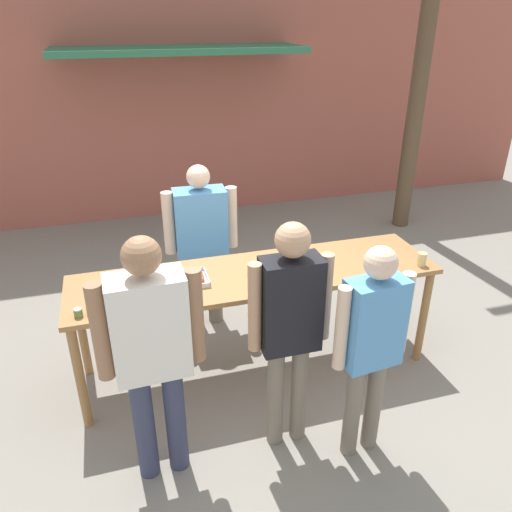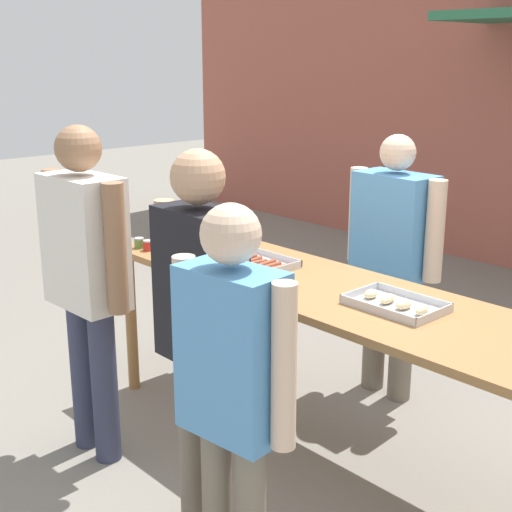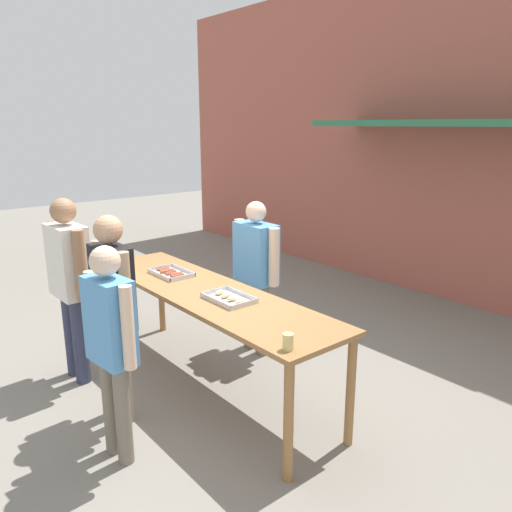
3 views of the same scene
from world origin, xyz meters
name	(u,v)px [view 3 (image 3 of 3)]	position (x,y,z in m)	size (l,w,h in m)	color
ground_plane	(209,385)	(0.00, 0.00, 0.00)	(24.00, 24.00, 0.00)	gray
building_facade_back	(453,134)	(0.00, 3.98, 2.26)	(12.00, 1.11, 4.50)	#A85647
serving_table	(206,300)	(0.00, 0.00, 0.85)	(2.99, 0.77, 0.94)	olive
food_tray_sausages	(171,273)	(-0.62, 0.01, 0.96)	(0.44, 0.29, 0.04)	silver
food_tray_buns	(229,298)	(0.34, 0.01, 0.96)	(0.44, 0.29, 0.05)	silver
condiment_jar_mustard	(113,261)	(-1.37, -0.27, 0.97)	(0.06, 0.06, 0.06)	#567A38
condiment_jar_ketchup	(117,263)	(-1.28, -0.27, 0.97)	(0.06, 0.06, 0.06)	#B22319
beer_cup	(288,342)	(1.36, -0.27, 1.00)	(0.08, 0.08, 0.11)	#DBC67A
person_server_behind_table	(256,266)	(-0.29, 0.83, 0.96)	(0.69, 0.28, 1.63)	#756B5B
person_customer_holding_hotdog	(70,275)	(-0.92, -0.89, 1.04)	(0.66, 0.26, 1.76)	#333851
person_customer_with_cup	(111,336)	(0.45, -1.10, 0.96)	(0.55, 0.25, 1.61)	#756B5B
person_customer_waiting_in_line	(114,301)	(-0.02, -0.86, 1.04)	(0.57, 0.22, 1.72)	#756B5B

